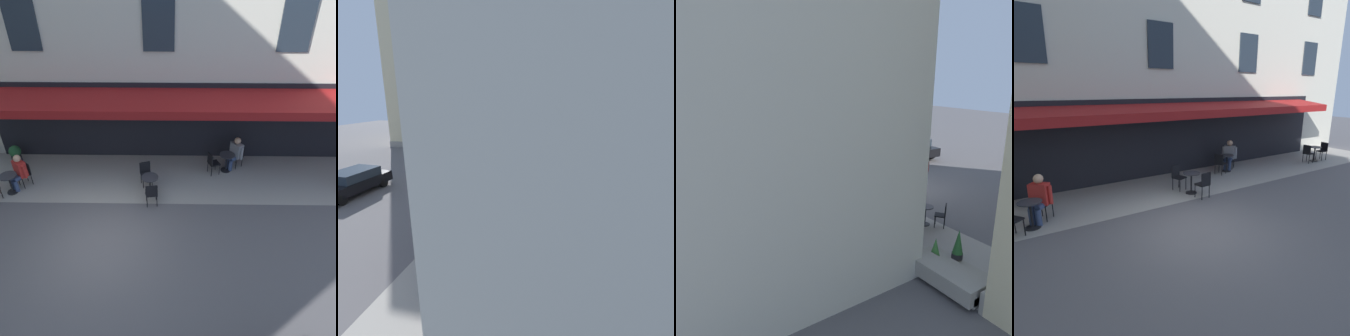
# 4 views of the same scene
# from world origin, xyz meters

# --- Properties ---
(ground_plane) EXTENTS (70.00, 70.00, 0.00)m
(ground_plane) POSITION_xyz_m (0.00, 0.00, 0.00)
(ground_plane) COLOR #565456
(sidewalk_cafe_terrace) EXTENTS (20.50, 3.20, 0.01)m
(sidewalk_cafe_terrace) POSITION_xyz_m (-3.25, -3.40, 0.00)
(sidewalk_cafe_terrace) COLOR gray
(sidewalk_cafe_terrace) RESTS_ON ground_plane
(cafe_building_facade) EXTENTS (20.00, 10.70, 15.00)m
(cafe_building_facade) POSITION_xyz_m (-4.00, -9.49, 7.49)
(cafe_building_facade) COLOR beige
(cafe_building_facade) RESTS_ON ground_plane
(cafe_table_near_entrance) EXTENTS (0.60, 0.60, 0.75)m
(cafe_table_near_entrance) POSITION_xyz_m (-9.37, -2.94, 0.49)
(cafe_table_near_entrance) COLOR black
(cafe_table_near_entrance) RESTS_ON ground_plane
(cafe_chair_black_kerbside) EXTENTS (0.42, 0.42, 0.91)m
(cafe_chair_black_kerbside) POSITION_xyz_m (-10.00, -2.91, 0.55)
(cafe_chair_black_kerbside) COLOR black
(cafe_chair_black_kerbside) RESTS_ON ground_plane
(cafe_chair_black_back_row) EXTENTS (0.42, 0.42, 0.91)m
(cafe_chair_black_back_row) POSITION_xyz_m (-8.74, -2.90, 0.55)
(cafe_chair_black_back_row) COLOR black
(cafe_chair_black_back_row) RESTS_ON ground_plane
(cafe_table_mid_terrace) EXTENTS (0.60, 0.60, 0.75)m
(cafe_table_mid_terrace) POSITION_xyz_m (-1.39, -2.36, 0.49)
(cafe_table_mid_terrace) COLOR black
(cafe_table_mid_terrace) RESTS_ON ground_plane
(cafe_chair_black_under_awning) EXTENTS (0.45, 0.45, 0.91)m
(cafe_chair_black_under_awning) POSITION_xyz_m (-1.48, -1.73, 0.55)
(cafe_chair_black_under_awning) COLOR black
(cafe_chair_black_under_awning) RESTS_ON ground_plane
(cafe_chair_black_near_door) EXTENTS (0.50, 0.50, 0.91)m
(cafe_chair_black_near_door) POSITION_xyz_m (-1.19, -2.96, 0.55)
(cafe_chair_black_near_door) COLOR black
(cafe_chair_black_near_door) RESTS_ON ground_plane
(cafe_table_streetside) EXTENTS (0.60, 0.60, 0.75)m
(cafe_table_streetside) POSITION_xyz_m (-4.31, -3.87, 0.49)
(cafe_table_streetside) COLOR black
(cafe_table_streetside) RESTS_ON ground_plane
(cafe_chair_black_facing_street) EXTENTS (0.52, 0.52, 0.91)m
(cafe_chair_black_facing_street) POSITION_xyz_m (-3.72, -3.64, 0.55)
(cafe_chair_black_facing_street) COLOR black
(cafe_chair_black_facing_street) RESTS_ON ground_plane
(cafe_chair_black_corner_right) EXTENTS (0.56, 0.56, 0.91)m
(cafe_chair_black_corner_right) POSITION_xyz_m (-4.82, -4.24, 0.55)
(cafe_chair_black_corner_right) COLOR black
(cafe_chair_black_corner_right) RESTS_ON ground_plane
(cafe_table_far_end) EXTENTS (0.60, 0.60, 0.75)m
(cafe_table_far_end) POSITION_xyz_m (3.65, -2.37, 0.49)
(cafe_table_far_end) COLOR black
(cafe_table_far_end) RESTS_ON ground_plane
(cafe_chair_black_corner_left) EXTENTS (0.56, 0.56, 0.91)m
(cafe_chair_black_corner_left) POSITION_xyz_m (3.26, -2.87, 0.55)
(cafe_chair_black_corner_left) COLOR black
(cafe_chair_black_corner_left) RESTS_ON ground_plane
(seated_patron_in_red) EXTENTS (0.66, 0.67, 1.35)m
(seated_patron_in_red) POSITION_xyz_m (3.39, -2.70, 0.72)
(seated_patron_in_red) COLOR navy
(seated_patron_in_red) RESTS_ON ground_plane
(seated_companion_in_grey) EXTENTS (0.67, 0.65, 1.34)m
(seated_companion_in_grey) POSITION_xyz_m (-4.65, -4.11, 0.71)
(seated_companion_in_grey) COLOR navy
(seated_companion_in_grey) RESTS_ON ground_plane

